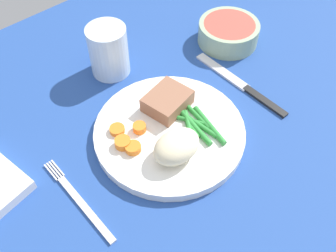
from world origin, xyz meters
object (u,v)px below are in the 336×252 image
(meat_portion, at_px, (167,101))
(dinner_plate, at_px, (168,133))
(fork, at_px, (79,200))
(salad_bowl, at_px, (228,32))
(knife, at_px, (242,85))
(water_glass, at_px, (109,54))

(meat_portion, bearing_deg, dinner_plate, -130.60)
(fork, relative_size, salad_bowl, 1.42)
(meat_portion, distance_m, salad_bowl, 0.22)
(meat_portion, height_order, knife, meat_portion)
(fork, height_order, knife, knife)
(dinner_plate, relative_size, salad_bowl, 2.04)
(knife, bearing_deg, meat_portion, 163.70)
(dinner_plate, distance_m, knife, 0.17)
(water_glass, height_order, salad_bowl, water_glass)
(dinner_plate, bearing_deg, knife, -0.94)
(meat_portion, relative_size, fork, 0.42)
(dinner_plate, xyz_separation_m, water_glass, (0.02, 0.19, 0.03))
(knife, bearing_deg, water_glass, 128.21)
(knife, bearing_deg, dinner_plate, 178.74)
(fork, bearing_deg, meat_portion, 14.05)
(salad_bowl, bearing_deg, meat_portion, -163.70)
(knife, relative_size, water_glass, 2.22)
(meat_portion, bearing_deg, salad_bowl, 16.30)
(dinner_plate, xyz_separation_m, knife, (0.17, -0.00, -0.01))
(meat_portion, distance_m, water_glass, 0.15)
(dinner_plate, distance_m, fork, 0.17)
(dinner_plate, bearing_deg, meat_portion, 49.40)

